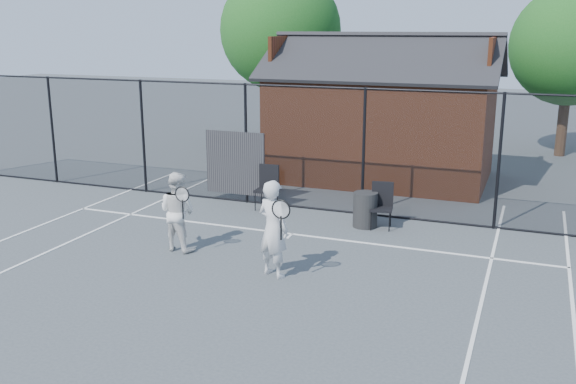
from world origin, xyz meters
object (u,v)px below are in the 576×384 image
(chair_left, at_px, (266,188))
(chair_right, at_px, (381,207))
(player_back, at_px, (177,211))
(waste_bin, at_px, (365,210))
(player_front, at_px, (273,229))
(clubhouse, at_px, (382,123))

(chair_left, bearing_deg, chair_right, -12.07)
(player_back, distance_m, waste_bin, 4.20)
(chair_right, relative_size, waste_bin, 1.26)
(player_front, bearing_deg, chair_left, 114.88)
(player_front, relative_size, waste_bin, 2.23)
(player_front, height_order, chair_right, player_front)
(player_back, bearing_deg, clubhouse, 73.63)
(clubhouse, distance_m, chair_right, 5.16)
(player_back, height_order, chair_left, player_back)
(chair_left, xyz_separation_m, waste_bin, (2.60, -0.50, -0.13))
(chair_right, height_order, waste_bin, chair_right)
(player_front, height_order, chair_left, player_front)
(chair_left, distance_m, waste_bin, 2.65)
(player_back, relative_size, waste_bin, 2.02)
(player_back, bearing_deg, chair_left, 81.81)
(clubhouse, distance_m, waste_bin, 5.11)
(player_back, height_order, waste_bin, player_back)
(clubhouse, distance_m, chair_left, 4.87)
(chair_left, relative_size, chair_right, 1.06)
(chair_left, relative_size, waste_bin, 1.34)
(player_front, distance_m, player_back, 2.37)
(waste_bin, bearing_deg, chair_right, 0.00)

